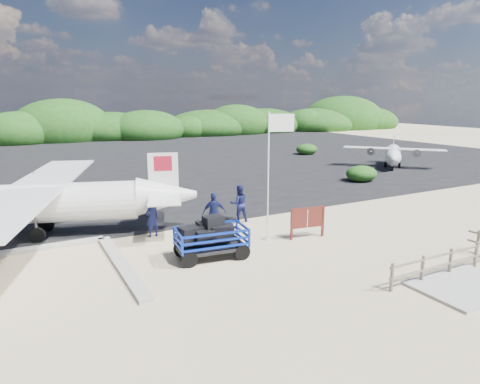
{
  "coord_description": "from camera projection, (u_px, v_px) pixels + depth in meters",
  "views": [
    {
      "loc": [
        -7.79,
        -14.35,
        6.39
      ],
      "look_at": [
        2.23,
        4.32,
        1.69
      ],
      "focal_mm": 32.0,
      "sensor_mm": 36.0,
      "label": 1
    }
  ],
  "objects": [
    {
      "name": "vegetation_band",
      "position": [
        69.0,
        141.0,
        64.63
      ],
      "size": [
        124.0,
        8.0,
        4.4
      ],
      "primitive_type": null,
      "color": "#B2B2B2",
      "rests_on": "ground"
    },
    {
      "name": "fence",
      "position": [
        449.0,
        274.0,
        15.79
      ],
      "size": [
        6.4,
        2.0,
        1.1
      ],
      "primitive_type": null,
      "color": "#B2B2B2",
      "rests_on": "ground"
    },
    {
      "name": "aircraft_large",
      "position": [
        276.0,
        156.0,
        47.3
      ],
      "size": [
        20.47,
        20.47,
        4.87
      ],
      "primitive_type": null,
      "rotation": [
        0.0,
        0.0,
        2.83
      ],
      "color": "#B2B2B2",
      "rests_on": "ground"
    },
    {
      "name": "crew_c",
      "position": [
        214.0,
        213.0,
        20.51
      ],
      "size": [
        1.22,
        0.73,
        1.95
      ],
      "primitive_type": "imported",
      "rotation": [
        0.0,
        0.0,
        2.91
      ],
      "color": "#141A4E",
      "rests_on": "ground"
    },
    {
      "name": "crew_a",
      "position": [
        152.0,
        218.0,
        19.89
      ],
      "size": [
        0.72,
        0.54,
        1.78
      ],
      "primitive_type": "imported",
      "rotation": [
        0.0,
        0.0,
        3.34
      ],
      "color": "#141A4E",
      "rests_on": "ground"
    },
    {
      "name": "flagpole",
      "position": [
        267.0,
        239.0,
        19.66
      ],
      "size": [
        1.24,
        0.76,
        5.79
      ],
      "primitive_type": null,
      "rotation": [
        0.0,
        0.0,
        -0.26
      ],
      "color": "white",
      "rests_on": "ground"
    },
    {
      "name": "walkway_pad",
      "position": [
        465.0,
        287.0,
        14.7
      ],
      "size": [
        3.5,
        2.5,
        0.1
      ],
      "primitive_type": null,
      "color": "#B2B2B2",
      "rests_on": "ground"
    },
    {
      "name": "signboard",
      "position": [
        307.0,
        238.0,
        19.87
      ],
      "size": [
        1.83,
        0.45,
        1.51
      ],
      "primitive_type": null,
      "rotation": [
        0.0,
        0.0,
        -0.15
      ],
      "color": "maroon",
      "rests_on": "ground"
    },
    {
      "name": "baggage_cart",
      "position": [
        212.0,
        258.0,
        17.39
      ],
      "size": [
        3.24,
        2.1,
        1.53
      ],
      "primitive_type": null,
      "rotation": [
        0.0,
        0.0,
        -0.12
      ],
      "color": "#0B2AA7",
      "rests_on": "ground"
    },
    {
      "name": "crew_b",
      "position": [
        239.0,
        203.0,
        22.29
      ],
      "size": [
        1.09,
        0.93,
        1.96
      ],
      "primitive_type": "imported",
      "rotation": [
        0.0,
        0.0,
        2.93
      ],
      "color": "#141A4E",
      "rests_on": "ground"
    },
    {
      "name": "aircraft_small",
      "position": [
        33.0,
        158.0,
        46.28
      ],
      "size": [
        10.56,
        10.56,
        2.69
      ],
      "primitive_type": null,
      "rotation": [
        0.0,
        0.0,
        3.88
      ],
      "color": "#B2B2B2",
      "rests_on": "ground"
    },
    {
      "name": "ground",
      "position": [
        242.0,
        259.0,
        17.32
      ],
      "size": [
        160.0,
        160.0,
        0.0
      ],
      "primitive_type": "plane",
      "color": "beige"
    },
    {
      "name": "asphalt_apron",
      "position": [
        100.0,
        162.0,
        43.13
      ],
      "size": [
        90.0,
        50.0,
        0.04
      ],
      "primitive_type": null,
      "color": "#B2B2B2",
      "rests_on": "ground"
    }
  ]
}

